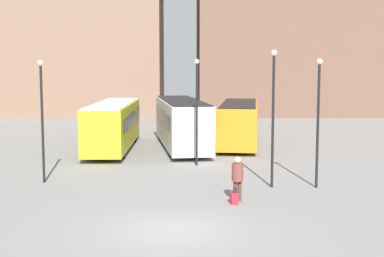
{
  "coord_description": "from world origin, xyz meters",
  "views": [
    {
      "loc": [
        0.33,
        -17.56,
        5.46
      ],
      "look_at": [
        0.88,
        14.51,
        1.8
      ],
      "focal_mm": 50.0,
      "sensor_mm": 36.0,
      "label": 1
    }
  ],
  "objects_px": {
    "traveler": "(238,175)",
    "lamp_post_2": "(318,113)",
    "lamp_post_0": "(42,111)",
    "lamp_post_3": "(197,104)",
    "bus_0": "(114,124)",
    "bus_2": "(239,122)",
    "lamp_post_1": "(273,108)",
    "bus_1": "(181,122)",
    "suitcase": "(234,198)"
  },
  "relations": [
    {
      "from": "traveler",
      "to": "lamp_post_1",
      "type": "xyz_separation_m",
      "value": [
        1.85,
        2.55,
        2.54
      ]
    },
    {
      "from": "bus_2",
      "to": "lamp_post_1",
      "type": "xyz_separation_m",
      "value": [
        0.1,
        -13.56,
        2.0
      ]
    },
    {
      "from": "lamp_post_3",
      "to": "suitcase",
      "type": "bearing_deg",
      "value": -81.61
    },
    {
      "from": "bus_2",
      "to": "traveler",
      "type": "height_order",
      "value": "bus_2"
    },
    {
      "from": "bus_0",
      "to": "bus_1",
      "type": "relative_size",
      "value": 0.96
    },
    {
      "from": "bus_2",
      "to": "lamp_post_3",
      "type": "distance_m",
      "value": 8.78
    },
    {
      "from": "bus_1",
      "to": "lamp_post_2",
      "type": "bearing_deg",
      "value": -160.64
    },
    {
      "from": "bus_1",
      "to": "traveler",
      "type": "bearing_deg",
      "value": -178.29
    },
    {
      "from": "bus_1",
      "to": "lamp_post_0",
      "type": "height_order",
      "value": "lamp_post_0"
    },
    {
      "from": "bus_0",
      "to": "bus_1",
      "type": "bearing_deg",
      "value": -81.13
    },
    {
      "from": "bus_0",
      "to": "suitcase",
      "type": "relative_size",
      "value": 16.03
    },
    {
      "from": "traveler",
      "to": "lamp_post_2",
      "type": "bearing_deg",
      "value": -65.57
    },
    {
      "from": "traveler",
      "to": "bus_0",
      "type": "bearing_deg",
      "value": 17.93
    },
    {
      "from": "bus_1",
      "to": "bus_2",
      "type": "xyz_separation_m",
      "value": [
        4.1,
        1.24,
        -0.15
      ]
    },
    {
      "from": "traveler",
      "to": "lamp_post_3",
      "type": "xyz_separation_m",
      "value": [
        -1.46,
        8.14,
        2.37
      ]
    },
    {
      "from": "bus_0",
      "to": "lamp_post_0",
      "type": "relative_size",
      "value": 1.97
    },
    {
      "from": "lamp_post_2",
      "to": "traveler",
      "type": "bearing_deg",
      "value": -147.7
    },
    {
      "from": "bus_1",
      "to": "lamp_post_1",
      "type": "xyz_separation_m",
      "value": [
        4.2,
        -12.32,
        1.85
      ]
    },
    {
      "from": "lamp_post_0",
      "to": "lamp_post_3",
      "type": "bearing_deg",
      "value": 30.76
    },
    {
      "from": "bus_2",
      "to": "suitcase",
      "type": "distance_m",
      "value": 16.76
    },
    {
      "from": "lamp_post_0",
      "to": "lamp_post_3",
      "type": "relative_size",
      "value": 0.98
    },
    {
      "from": "bus_0",
      "to": "lamp_post_3",
      "type": "relative_size",
      "value": 1.93
    },
    {
      "from": "bus_1",
      "to": "lamp_post_1",
      "type": "distance_m",
      "value": 13.15
    },
    {
      "from": "bus_0",
      "to": "lamp_post_2",
      "type": "relative_size",
      "value": 1.95
    },
    {
      "from": "lamp_post_1",
      "to": "bus_0",
      "type": "bearing_deg",
      "value": 126.78
    },
    {
      "from": "bus_0",
      "to": "suitcase",
      "type": "bearing_deg",
      "value": -155.0
    },
    {
      "from": "bus_2",
      "to": "lamp_post_0",
      "type": "bearing_deg",
      "value": 147.22
    },
    {
      "from": "traveler",
      "to": "lamp_post_3",
      "type": "distance_m",
      "value": 8.6
    },
    {
      "from": "bus_2",
      "to": "lamp_post_1",
      "type": "height_order",
      "value": "lamp_post_1"
    },
    {
      "from": "bus_2",
      "to": "lamp_post_3",
      "type": "relative_size",
      "value": 1.79
    },
    {
      "from": "suitcase",
      "to": "lamp_post_1",
      "type": "bearing_deg",
      "value": -41.76
    },
    {
      "from": "traveler",
      "to": "suitcase",
      "type": "xyz_separation_m",
      "value": [
        -0.19,
        -0.48,
        -0.85
      ]
    },
    {
      "from": "lamp_post_0",
      "to": "lamp_post_1",
      "type": "distance_m",
      "value": 10.79
    },
    {
      "from": "lamp_post_1",
      "to": "lamp_post_2",
      "type": "distance_m",
      "value": 2.04
    },
    {
      "from": "lamp_post_0",
      "to": "lamp_post_3",
      "type": "height_order",
      "value": "lamp_post_3"
    },
    {
      "from": "bus_1",
      "to": "bus_2",
      "type": "bearing_deg",
      "value": -80.52
    },
    {
      "from": "bus_1",
      "to": "lamp_post_0",
      "type": "xyz_separation_m",
      "value": [
        -6.52,
        -11.14,
        1.62
      ]
    },
    {
      "from": "traveler",
      "to": "suitcase",
      "type": "height_order",
      "value": "traveler"
    },
    {
      "from": "bus_2",
      "to": "lamp_post_2",
      "type": "distance_m",
      "value": 13.93
    },
    {
      "from": "bus_1",
      "to": "lamp_post_3",
      "type": "relative_size",
      "value": 2.0
    },
    {
      "from": "lamp_post_2",
      "to": "lamp_post_3",
      "type": "bearing_deg",
      "value": 133.15
    },
    {
      "from": "bus_2",
      "to": "lamp_post_3",
      "type": "height_order",
      "value": "lamp_post_3"
    },
    {
      "from": "bus_2",
      "to": "lamp_post_0",
      "type": "height_order",
      "value": "lamp_post_0"
    },
    {
      "from": "bus_0",
      "to": "lamp_post_0",
      "type": "xyz_separation_m",
      "value": [
        -2.0,
        -10.48,
        1.7
      ]
    },
    {
      "from": "bus_0",
      "to": "lamp_post_0",
      "type": "distance_m",
      "value": 10.8
    },
    {
      "from": "suitcase",
      "to": "lamp_post_2",
      "type": "distance_m",
      "value": 5.94
    },
    {
      "from": "lamp_post_3",
      "to": "bus_0",
      "type": "bearing_deg",
      "value": 131.73
    },
    {
      "from": "bus_1",
      "to": "lamp_post_2",
      "type": "height_order",
      "value": "lamp_post_2"
    },
    {
      "from": "lamp_post_1",
      "to": "suitcase",
      "type": "bearing_deg",
      "value": -123.89
    },
    {
      "from": "bus_0",
      "to": "traveler",
      "type": "bearing_deg",
      "value": -153.67
    }
  ]
}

